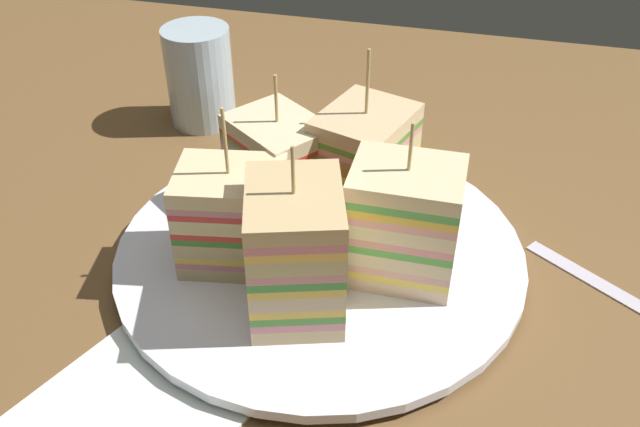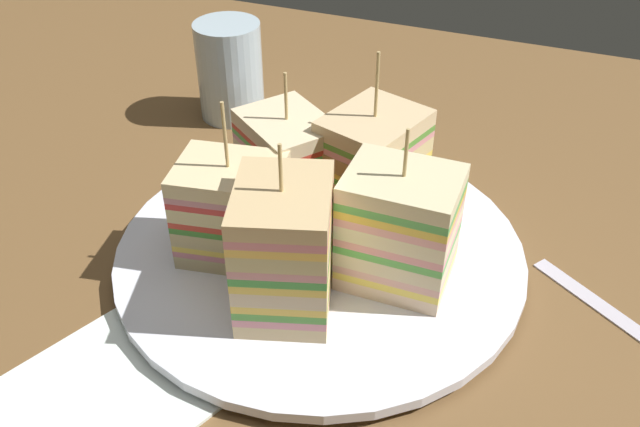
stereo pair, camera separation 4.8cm
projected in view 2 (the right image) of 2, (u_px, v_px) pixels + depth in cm
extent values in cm
cube|color=brown|center=(320.00, 270.00, 51.41)|extent=(130.00, 92.99, 1.80)
cylinder|color=white|center=(320.00, 258.00, 50.67)|extent=(18.41, 18.41, 0.64)
cylinder|color=white|center=(320.00, 250.00, 50.24)|extent=(29.70, 29.70, 0.78)
cube|color=beige|center=(235.00, 244.00, 49.36)|extent=(8.08, 6.83, 1.10)
cube|color=#9E7242|center=(283.00, 250.00, 48.80)|extent=(1.27, 5.49, 1.10)
cube|color=pink|center=(235.00, 235.00, 48.88)|extent=(8.08, 6.83, 0.47)
cube|color=#F8D856|center=(234.00, 230.00, 48.60)|extent=(8.08, 6.83, 0.47)
cube|color=#D1BF89|center=(233.00, 222.00, 48.13)|extent=(8.08, 6.83, 1.10)
cube|color=#9E7242|center=(282.00, 228.00, 47.57)|extent=(1.27, 5.49, 1.10)
cube|color=#428D33|center=(232.00, 213.00, 47.65)|extent=(8.08, 6.83, 0.47)
cube|color=red|center=(232.00, 207.00, 47.37)|extent=(8.08, 6.83, 0.47)
cube|color=beige|center=(231.00, 198.00, 46.90)|extent=(8.08, 6.83, 1.10)
cube|color=#9E7242|center=(281.00, 204.00, 46.34)|extent=(1.27, 5.49, 1.10)
cube|color=#DA3A37|center=(230.00, 189.00, 46.42)|extent=(8.08, 6.83, 0.47)
cube|color=pink|center=(230.00, 183.00, 46.14)|extent=(8.08, 6.83, 0.47)
cube|color=beige|center=(229.00, 173.00, 45.66)|extent=(8.08, 6.83, 1.10)
cylinder|color=tan|center=(225.00, 135.00, 43.89)|extent=(0.24, 0.24, 4.77)
cube|color=beige|center=(291.00, 296.00, 45.04)|extent=(7.74, 8.62, 1.08)
cube|color=#9E7242|center=(296.00, 261.00, 47.84)|extent=(5.53, 2.01, 1.08)
cube|color=pink|center=(291.00, 287.00, 44.54)|extent=(7.74, 8.62, 0.58)
cube|color=#56A241|center=(290.00, 281.00, 44.19)|extent=(7.74, 8.62, 0.58)
cube|color=#F9D050|center=(290.00, 274.00, 43.84)|extent=(7.74, 8.62, 0.58)
cube|color=beige|center=(290.00, 264.00, 43.34)|extent=(7.74, 8.62, 1.08)
cube|color=#9E7242|center=(295.00, 230.00, 46.14)|extent=(5.53, 2.01, 1.08)
cube|color=#F2CE4F|center=(289.00, 254.00, 42.84)|extent=(7.74, 8.62, 0.58)
cube|color=green|center=(289.00, 247.00, 42.49)|extent=(7.74, 8.62, 0.58)
cube|color=pink|center=(289.00, 240.00, 42.14)|extent=(7.74, 8.62, 0.58)
cube|color=#D4C286|center=(289.00, 229.00, 41.64)|extent=(7.74, 8.62, 1.08)
cube|color=#B2844C|center=(294.00, 196.00, 44.44)|extent=(5.53, 2.01, 1.08)
cube|color=#FECB54|center=(288.00, 219.00, 41.13)|extent=(7.74, 8.62, 0.58)
cube|color=pink|center=(288.00, 211.00, 40.79)|extent=(7.74, 8.62, 0.58)
cube|color=#D9B77F|center=(287.00, 200.00, 40.28)|extent=(7.74, 8.62, 1.08)
cylinder|color=tan|center=(286.00, 169.00, 38.99)|extent=(0.24, 0.24, 3.20)
cube|color=beige|center=(396.00, 270.00, 47.12)|extent=(7.24, 5.83, 1.07)
cube|color=#B2844C|center=(347.00, 258.00, 48.14)|extent=(0.33, 5.65, 1.07)
cube|color=#F4D652|center=(396.00, 261.00, 46.63)|extent=(7.24, 5.83, 0.58)
cube|color=#E1A496|center=(397.00, 255.00, 46.27)|extent=(7.24, 5.83, 0.58)
cube|color=beige|center=(398.00, 245.00, 45.78)|extent=(7.24, 5.83, 1.07)
cube|color=#9E7242|center=(348.00, 233.00, 46.79)|extent=(0.33, 5.65, 1.07)
cube|color=#58AF4A|center=(399.00, 236.00, 45.28)|extent=(7.24, 5.83, 0.58)
cube|color=pink|center=(399.00, 229.00, 44.93)|extent=(7.24, 5.83, 0.58)
cube|color=beige|center=(400.00, 219.00, 44.43)|extent=(7.24, 5.83, 1.07)
cube|color=#9E7242|center=(349.00, 207.00, 45.44)|extent=(0.33, 5.65, 1.07)
cube|color=#EFA7A2|center=(401.00, 209.00, 43.93)|extent=(7.24, 5.83, 0.58)
cube|color=yellow|center=(402.00, 201.00, 43.58)|extent=(7.24, 5.83, 0.58)
cube|color=#55AE50|center=(402.00, 194.00, 43.23)|extent=(7.24, 5.83, 0.58)
cube|color=beige|center=(403.00, 183.00, 42.73)|extent=(7.24, 5.83, 1.07)
cylinder|color=tan|center=(406.00, 153.00, 41.39)|extent=(0.24, 0.24, 3.35)
cube|color=beige|center=(370.00, 202.00, 53.38)|extent=(7.81, 8.65, 1.20)
cube|color=#9E7242|center=(343.00, 223.00, 51.21)|extent=(5.60, 2.03, 1.20)
cube|color=#D9928A|center=(371.00, 193.00, 52.88)|extent=(7.81, 8.65, 0.48)
cube|color=#EDC953|center=(371.00, 188.00, 52.58)|extent=(7.81, 8.65, 0.48)
cube|color=#DDB389|center=(372.00, 179.00, 52.08)|extent=(7.81, 8.65, 1.20)
cube|color=#B2844C|center=(343.00, 200.00, 49.91)|extent=(5.60, 2.03, 1.20)
cube|color=#D9928E|center=(372.00, 170.00, 51.57)|extent=(7.81, 8.65, 0.48)
cube|color=#479633|center=(373.00, 164.00, 51.28)|extent=(7.81, 8.65, 0.48)
cube|color=yellow|center=(373.00, 159.00, 50.98)|extent=(7.81, 8.65, 0.48)
cube|color=#D2B97D|center=(373.00, 149.00, 50.48)|extent=(7.81, 8.65, 1.20)
cube|color=#9E7242|center=(344.00, 169.00, 48.31)|extent=(5.60, 2.03, 1.20)
cube|color=pink|center=(374.00, 139.00, 49.97)|extent=(7.81, 8.65, 0.48)
cube|color=#539134|center=(374.00, 134.00, 49.68)|extent=(7.81, 8.65, 0.48)
cube|color=beige|center=(375.00, 123.00, 49.17)|extent=(7.81, 8.65, 1.20)
cylinder|color=tan|center=(377.00, 85.00, 47.33)|extent=(0.24, 0.24, 4.89)
cube|color=#D7B68D|center=(289.00, 195.00, 54.15)|extent=(9.11, 8.75, 1.12)
cube|color=#9E7242|center=(313.00, 218.00, 51.78)|extent=(3.45, 4.61, 1.12)
cube|color=#E3C253|center=(289.00, 187.00, 53.68)|extent=(9.11, 8.75, 0.42)
cube|color=pink|center=(289.00, 183.00, 53.43)|extent=(9.11, 8.75, 0.42)
cube|color=beige|center=(288.00, 175.00, 52.96)|extent=(9.11, 8.75, 1.12)
cube|color=#B2844C|center=(313.00, 197.00, 50.59)|extent=(3.45, 4.61, 1.12)
cube|color=#64A54C|center=(288.00, 166.00, 52.50)|extent=(9.11, 8.75, 0.42)
cube|color=pink|center=(288.00, 162.00, 52.24)|extent=(9.11, 8.75, 0.42)
cube|color=beige|center=(288.00, 153.00, 51.78)|extent=(9.11, 8.75, 1.12)
cube|color=#9E7242|center=(312.00, 175.00, 49.41)|extent=(3.45, 4.61, 1.12)
cube|color=pink|center=(287.00, 144.00, 51.31)|extent=(9.11, 8.75, 0.42)
cube|color=#52AF4F|center=(287.00, 140.00, 51.06)|extent=(9.11, 8.75, 0.42)
cube|color=red|center=(287.00, 135.00, 50.80)|extent=(9.11, 8.75, 0.42)
cube|color=beige|center=(287.00, 126.00, 50.34)|extent=(9.11, 8.75, 1.12)
cylinder|color=tan|center=(286.00, 96.00, 48.89)|extent=(0.24, 0.24, 3.68)
cylinder|color=#E3B363|center=(306.00, 251.00, 49.17)|extent=(5.73, 5.71, 0.74)
cylinder|color=#EDC975|center=(308.00, 247.00, 48.80)|extent=(5.07, 5.12, 1.22)
cylinder|color=#DAB957|center=(325.00, 240.00, 48.35)|extent=(4.22, 4.25, 0.94)
cylinder|color=#E5B168|center=(330.00, 233.00, 49.15)|extent=(4.81, 4.81, 0.76)
cylinder|color=#E2C160|center=(335.00, 210.00, 49.23)|extent=(4.30, 4.30, 0.86)
cylinder|color=tan|center=(337.00, 223.00, 48.12)|extent=(4.00, 4.01, 0.75)
cube|color=silver|center=(600.00, 305.00, 47.01)|extent=(9.66, 7.12, 0.25)
cube|color=white|center=(76.00, 413.00, 39.78)|extent=(15.60, 16.43, 0.50)
cylinder|color=silver|center=(230.00, 71.00, 65.97)|extent=(6.32, 6.32, 9.43)
cylinder|color=yellow|center=(233.00, 100.00, 67.89)|extent=(5.81, 5.81, 3.09)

